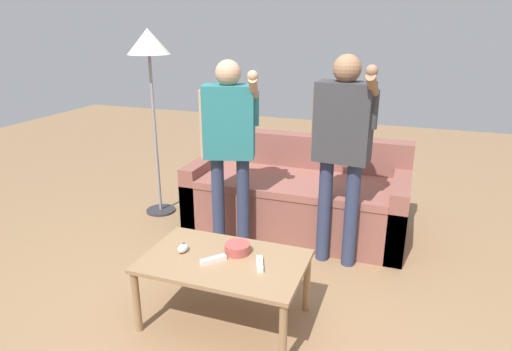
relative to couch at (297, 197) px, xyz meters
The scene contains 10 objects.
ground_plane 1.39m from the couch, 87.46° to the right, with size 12.00×12.00×0.00m, color #93704C.
couch is the anchor object (origin of this frame).
coffee_table 1.44m from the couch, 93.19° to the right, with size 0.96×0.60×0.42m.
snack_bowl 1.35m from the couch, 91.47° to the right, with size 0.15×0.15×0.06m, color #B24C47.
game_remote_nunchuk 1.49m from the couch, 103.83° to the right, with size 0.06×0.09×0.05m.
floor_lamp 1.81m from the couch, behind, with size 0.38×0.38×1.71m.
player_left 0.97m from the couch, 123.21° to the right, with size 0.48×0.30×1.51m.
player_right 0.96m from the couch, 48.79° to the right, with size 0.46×0.34×1.56m.
game_remote_wand_near 1.50m from the couch, 94.81° to the right, with size 0.13×0.14×0.03m.
game_remote_wand_far 1.45m from the couch, 84.23° to the right, with size 0.09×0.15×0.03m.
Camera 1 is at (0.82, -2.19, 1.75)m, focal length 31.03 mm.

